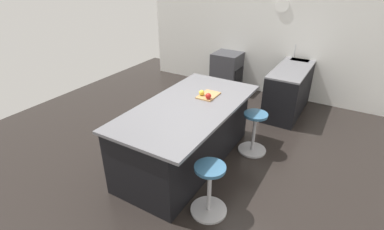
# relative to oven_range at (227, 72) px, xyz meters

# --- Properties ---
(ground_plane) EXTENTS (7.70, 7.70, 0.00)m
(ground_plane) POSITION_rel_oven_range_xyz_m (2.61, 0.78, -0.44)
(ground_plane) COLOR black
(interior_partition_left) EXTENTS (0.15, 5.85, 2.68)m
(interior_partition_left) POSITION_rel_oven_range_xyz_m (-0.35, 0.78, 0.90)
(interior_partition_left) COLOR silver
(interior_partition_left) RESTS_ON ground_plane
(sink_cabinet) EXTENTS (2.38, 0.60, 1.19)m
(sink_cabinet) POSITION_rel_oven_range_xyz_m (-0.00, 1.54, 0.02)
(sink_cabinet) COLOR black
(sink_cabinet) RESTS_ON ground_plane
(oven_range) EXTENTS (0.60, 0.61, 0.88)m
(oven_range) POSITION_rel_oven_range_xyz_m (0.00, 0.00, 0.00)
(oven_range) COLOR #38383D
(oven_range) RESTS_ON ground_plane
(kitchen_island) EXTENTS (2.34, 1.19, 0.94)m
(kitchen_island) POSITION_rel_oven_range_xyz_m (2.88, 0.68, 0.03)
(kitchen_island) COLOR black
(kitchen_island) RESTS_ON ground_plane
(stool_by_window) EXTENTS (0.44, 0.44, 0.67)m
(stool_by_window) POSITION_rel_oven_range_xyz_m (2.14, 1.45, -0.12)
(stool_by_window) COLOR #B7B7BC
(stool_by_window) RESTS_ON ground_plane
(stool_middle) EXTENTS (0.44, 0.44, 0.67)m
(stool_middle) POSITION_rel_oven_range_xyz_m (3.63, 1.45, -0.12)
(stool_middle) COLOR #B7B7BC
(stool_middle) RESTS_ON ground_plane
(cutting_board) EXTENTS (0.36, 0.24, 0.02)m
(cutting_board) POSITION_rel_oven_range_xyz_m (2.47, 0.81, 0.51)
(cutting_board) COLOR tan
(cutting_board) RESTS_ON kitchen_island
(apple_yellow) EXTENTS (0.08, 0.08, 0.08)m
(apple_yellow) POSITION_rel_oven_range_xyz_m (2.54, 0.73, 0.56)
(apple_yellow) COLOR gold
(apple_yellow) RESTS_ON cutting_board
(apple_red) EXTENTS (0.09, 0.09, 0.09)m
(apple_red) POSITION_rel_oven_range_xyz_m (2.60, 0.88, 0.56)
(apple_red) COLOR red
(apple_red) RESTS_ON cutting_board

